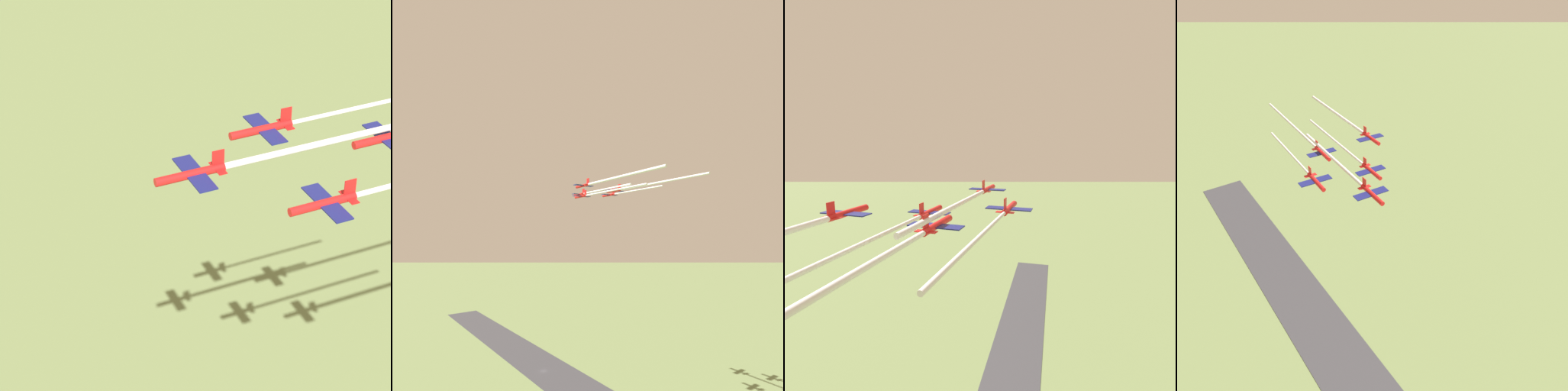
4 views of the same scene
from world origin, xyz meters
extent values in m
cylinder|color=red|center=(23.34, -25.88, 113.82)|extent=(7.18, 9.96, 1.35)
cube|color=navy|center=(23.74, -26.50, 113.82)|extent=(10.22, 8.10, 0.22)
cube|color=red|center=(25.83, -29.68, 115.50)|extent=(1.22, 1.73, 2.70)
cube|color=red|center=(25.83, -29.68, 113.82)|extent=(4.02, 3.28, 0.15)
cylinder|color=red|center=(24.29, -45.47, 110.11)|extent=(7.18, 9.96, 1.35)
cube|color=navy|center=(24.70, -46.08, 110.11)|extent=(10.22, 8.10, 0.22)
cube|color=red|center=(26.78, -49.26, 111.80)|extent=(1.22, 1.73, 2.70)
cube|color=red|center=(26.78, -49.26, 110.11)|extent=(4.02, 3.28, 0.15)
cylinder|color=red|center=(40.92, -34.57, 112.36)|extent=(7.18, 9.96, 1.35)
cube|color=navy|center=(41.32, -35.18, 112.36)|extent=(10.22, 8.10, 0.22)
cube|color=red|center=(43.41, -38.36, 114.05)|extent=(1.22, 1.73, 2.70)
cube|color=red|center=(43.41, -38.36, 112.36)|extent=(4.02, 3.28, 0.15)
cylinder|color=red|center=(41.87, -54.15, 112.00)|extent=(7.18, 9.96, 1.35)
cube|color=navy|center=(42.27, -54.76, 112.00)|extent=(10.22, 8.10, 0.22)
cylinder|color=white|center=(37.79, -47.92, 113.82)|extent=(23.73, 35.43, 1.05)
cylinder|color=white|center=(53.89, -54.35, 112.36)|extent=(20.51, 30.75, 0.74)
camera|label=1|loc=(-89.68, -45.16, 185.95)|focal=85.00mm
camera|label=2|loc=(24.61, -213.80, 88.60)|focal=28.00mm
camera|label=3|loc=(89.05, -82.50, 126.97)|focal=28.00mm
camera|label=4|loc=(19.90, 64.38, 173.48)|focal=35.00mm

